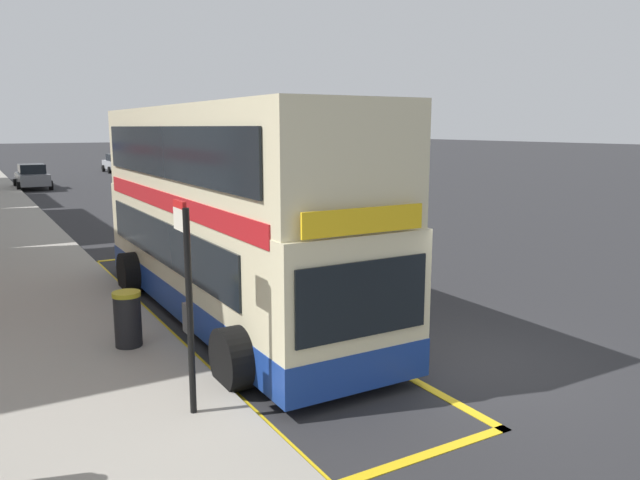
% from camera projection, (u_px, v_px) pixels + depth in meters
% --- Properties ---
extents(ground_plane, '(260.00, 260.00, 0.00)m').
position_uv_depth(ground_plane, '(97.00, 193.00, 37.75)').
color(ground_plane, '#28282B').
extents(double_decker_bus, '(3.22, 10.32, 4.40)m').
position_uv_depth(double_decker_bus, '(226.00, 220.00, 12.95)').
color(double_decker_bus, beige).
rests_on(double_decker_bus, ground).
extents(bus_bay_markings, '(2.85, 13.80, 0.01)m').
position_uv_depth(bus_bay_markings, '(221.00, 313.00, 13.38)').
color(bus_bay_markings, gold).
rests_on(bus_bay_markings, ground).
extents(bus_stop_sign, '(0.09, 0.51, 2.89)m').
position_uv_depth(bus_stop_sign, '(187.00, 292.00, 8.21)').
color(bus_stop_sign, black).
rests_on(bus_stop_sign, pavement_near).
extents(parked_car_silver_behind, '(2.09, 4.20, 1.62)m').
position_uv_depth(parked_car_silver_behind, '(117.00, 163.00, 55.06)').
color(parked_car_silver_behind, '#B2B5BA').
rests_on(parked_car_silver_behind, ground).
extents(parked_car_grey_across, '(2.09, 4.20, 1.62)m').
position_uv_depth(parked_car_grey_across, '(32.00, 177.00, 40.15)').
color(parked_car_grey_across, slate).
rests_on(parked_car_grey_across, ground).
extents(litter_bin, '(0.50, 0.50, 0.99)m').
position_uv_depth(litter_bin, '(128.00, 319.00, 10.93)').
color(litter_bin, black).
rests_on(litter_bin, pavement_near).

